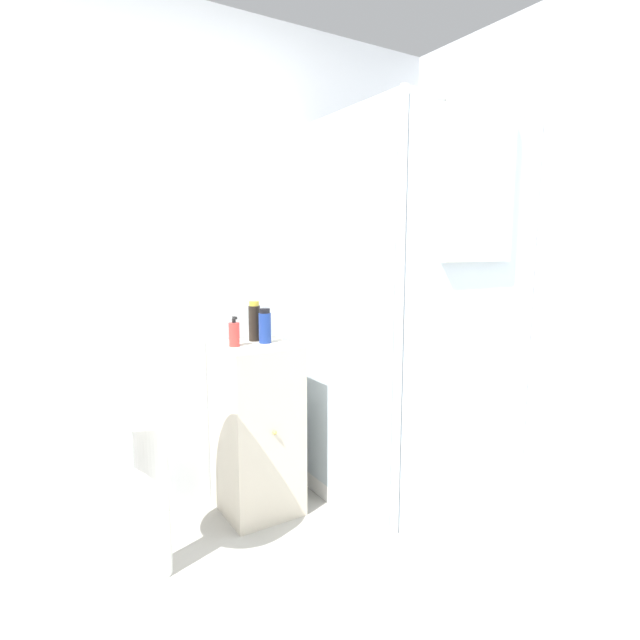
# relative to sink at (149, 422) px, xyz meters

# --- Properties ---
(wall_back) EXTENTS (6.40, 0.06, 2.50)m
(wall_back) POSITION_rel_sink_xyz_m (0.14, 0.49, 0.59)
(wall_back) COLOR silver
(wall_back) RESTS_ON ground_plane
(shower_enclosure) EXTENTS (0.89, 0.92, 1.98)m
(shower_enclosure) POSITION_rel_sink_xyz_m (1.30, -0.07, -0.10)
(shower_enclosure) COLOR white
(shower_enclosure) RESTS_ON ground_plane
(vanity_cabinet) EXTENTS (0.36, 0.42, 0.87)m
(vanity_cabinet) POSITION_rel_sink_xyz_m (0.58, 0.26, -0.22)
(vanity_cabinet) COLOR beige
(vanity_cabinet) RESTS_ON ground_plane
(sink) EXTENTS (0.45, 0.45, 0.99)m
(sink) POSITION_rel_sink_xyz_m (0.00, 0.00, 0.00)
(sink) COLOR white
(sink) RESTS_ON ground_plane
(soap_dispenser) EXTENTS (0.05, 0.05, 0.15)m
(soap_dispenser) POSITION_rel_sink_xyz_m (0.48, 0.27, 0.27)
(soap_dispenser) COLOR red
(soap_dispenser) RESTS_ON vanity_cabinet
(shampoo_bottle_tall_black) EXTENTS (0.06, 0.06, 0.21)m
(shampoo_bottle_tall_black) POSITION_rel_sink_xyz_m (0.62, 0.35, 0.31)
(shampoo_bottle_tall_black) COLOR black
(shampoo_bottle_tall_black) RESTS_ON vanity_cabinet
(shampoo_bottle_blue) EXTENTS (0.06, 0.06, 0.18)m
(shampoo_bottle_blue) POSITION_rel_sink_xyz_m (0.64, 0.27, 0.29)
(shampoo_bottle_blue) COLOR navy
(shampoo_bottle_blue) RESTS_ON vanity_cabinet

